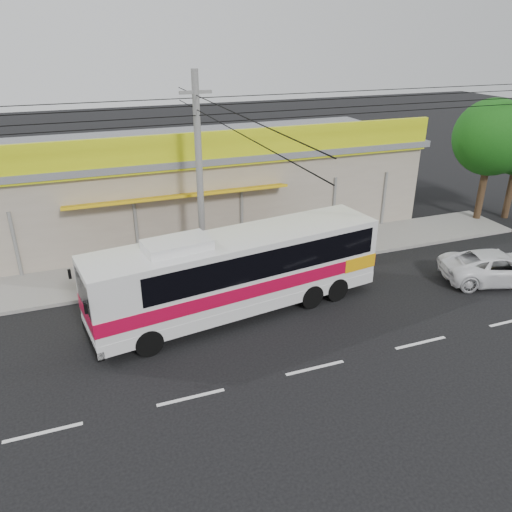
% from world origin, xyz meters
% --- Properties ---
extents(ground, '(120.00, 120.00, 0.00)m').
position_xyz_m(ground, '(0.00, 0.00, 0.00)').
color(ground, black).
rests_on(ground, ground).
extents(sidewalk, '(30.00, 3.20, 0.15)m').
position_xyz_m(sidewalk, '(0.00, 6.00, 0.07)').
color(sidewalk, gray).
rests_on(sidewalk, ground).
extents(lane_markings, '(50.00, 0.12, 0.01)m').
position_xyz_m(lane_markings, '(0.00, -2.50, 0.00)').
color(lane_markings, silver).
rests_on(lane_markings, ground).
extents(storefront_building, '(22.60, 9.20, 5.70)m').
position_xyz_m(storefront_building, '(-0.01, 11.54, 2.30)').
color(storefront_building, gray).
rests_on(storefront_building, ground).
extents(coach_bus, '(11.22, 3.94, 3.39)m').
position_xyz_m(coach_bus, '(-0.96, 1.66, 1.81)').
color(coach_bus, silver).
rests_on(coach_bus, ground).
extents(motorbike_red, '(1.79, 0.81, 0.91)m').
position_xyz_m(motorbike_red, '(-5.75, 4.70, 0.60)').
color(motorbike_red, maroon).
rests_on(motorbike_red, sidewalk).
extents(white_car, '(5.12, 3.46, 1.30)m').
position_xyz_m(white_car, '(9.89, 0.25, 0.65)').
color(white_car, white).
rests_on(white_car, ground).
extents(utility_pole, '(34.00, 14.00, 8.43)m').
position_xyz_m(utility_pole, '(-1.51, 5.40, 6.95)').
color(utility_pole, slate).
rests_on(utility_pole, ground).
extents(tree_near, '(3.99, 3.99, 6.62)m').
position_xyz_m(tree_near, '(14.65, 6.41, 4.48)').
color(tree_near, black).
rests_on(tree_near, ground).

